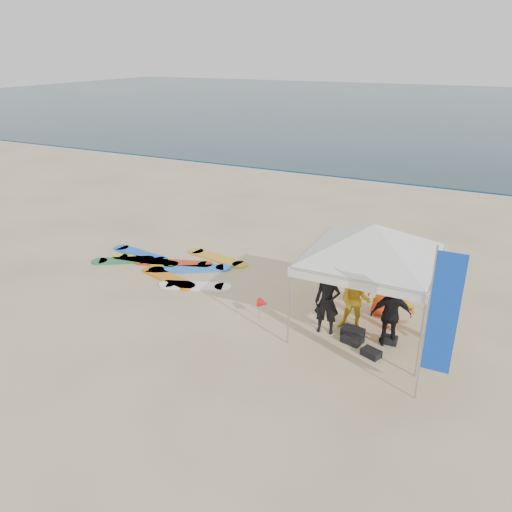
{
  "coord_description": "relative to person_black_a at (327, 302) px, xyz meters",
  "views": [
    {
      "loc": [
        5.9,
        -9.93,
        7.04
      ],
      "look_at": [
        -0.21,
        2.6,
        1.2
      ],
      "focal_mm": 35.0,
      "sensor_mm": 36.0,
      "label": 1
    }
  ],
  "objects": [
    {
      "name": "surfboard_spread",
      "position": [
        -6.27,
        1.75,
        -0.87
      ],
      "size": [
        5.24,
        3.3,
        0.07
      ],
      "color": "white",
      "rests_on": "ground"
    },
    {
      "name": "canopy_tent",
      "position": [
        0.9,
        0.64,
        2.08
      ],
      "size": [
        4.53,
        4.53,
        3.42
      ],
      "color": "#A5A5A8",
      "rests_on": "ground"
    },
    {
      "name": "marker_pennant",
      "position": [
        -1.8,
        -0.11,
        -0.41
      ],
      "size": [
        0.28,
        0.28,
        0.64
      ],
      "color": "#A5A5A8",
      "rests_on": "ground"
    },
    {
      "name": "person_black_a",
      "position": [
        0.0,
        0.0,
        0.0
      ],
      "size": [
        0.72,
        0.54,
        1.8
      ],
      "primitive_type": "imported",
      "rotation": [
        0.0,
        0.0,
        0.18
      ],
      "color": "black",
      "rests_on": "ground"
    },
    {
      "name": "person_seated",
      "position": [
        2.68,
        0.76,
        -0.44
      ],
      "size": [
        0.4,
        0.88,
        0.92
      ],
      "primitive_type": "imported",
      "rotation": [
        0.0,
        0.0,
        1.73
      ],
      "color": "orange",
      "rests_on": "ground"
    },
    {
      "name": "shoreline_foam",
      "position": [
        -2.51,
        16.93,
        -0.9
      ],
      "size": [
        160.0,
        1.2,
        0.01
      ],
      "primitive_type": "cube",
      "color": "silver",
      "rests_on": "ground"
    },
    {
      "name": "person_orange_b",
      "position": [
        1.11,
        1.6,
        -0.09
      ],
      "size": [
        0.93,
        0.78,
        1.62
      ],
      "primitive_type": "imported",
      "rotation": [
        0.0,
        0.0,
        3.54
      ],
      "color": "red",
      "rests_on": "ground"
    },
    {
      "name": "gear_pile",
      "position": [
        1.02,
        -0.11,
        -0.8
      ],
      "size": [
        1.45,
        1.17,
        0.22
      ],
      "color": "black",
      "rests_on": "ground"
    },
    {
      "name": "person_black_b",
      "position": [
        1.64,
        0.1,
        -0.04
      ],
      "size": [
        1.09,
        0.74,
        1.72
      ],
      "primitive_type": "imported",
      "rotation": [
        0.0,
        0.0,
        3.49
      ],
      "color": "black",
      "rests_on": "ground"
    },
    {
      "name": "ground",
      "position": [
        -2.51,
        -1.27,
        -0.9
      ],
      "size": [
        120.0,
        120.0,
        0.0
      ],
      "primitive_type": "plane",
      "color": "beige",
      "rests_on": "ground"
    },
    {
      "name": "feather_flag",
      "position": [
        2.9,
        -1.78,
        1.21
      ],
      "size": [
        0.6,
        0.04,
        3.58
      ],
      "color": "#A5A5A8",
      "rests_on": "ground"
    },
    {
      "name": "ocean",
      "position": [
        -2.51,
        58.73,
        -0.86
      ],
      "size": [
        160.0,
        84.0,
        0.08
      ],
      "primitive_type": "cube",
      "color": "#0C2633",
      "rests_on": "ground"
    },
    {
      "name": "person_yellow",
      "position": [
        0.63,
        0.44,
        -0.05
      ],
      "size": [
        0.89,
        0.73,
        1.71
      ],
      "primitive_type": "imported",
      "rotation": [
        0.0,
        0.0,
        0.1
      ],
      "color": "yellow",
      "rests_on": "ground"
    },
    {
      "name": "person_orange_a",
      "position": [
        1.52,
        0.94,
        -0.01
      ],
      "size": [
        1.23,
        0.8,
        1.79
      ],
      "primitive_type": "imported",
      "rotation": [
        0.0,
        0.0,
        3.02
      ],
      "color": "orange",
      "rests_on": "ground"
    }
  ]
}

